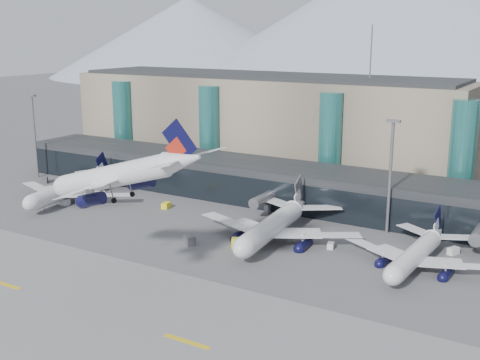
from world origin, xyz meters
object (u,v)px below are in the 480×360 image
Objects in this scene: lightmast_left at (34,131)px; jet_parked_right at (420,246)px; jet_parked_mid at (278,217)px; veh_c at (189,239)px; veh_b at (166,205)px; veh_d at (453,251)px; veh_a at (64,202)px; veh_g at (331,245)px; veh_f at (45,180)px; hero_jet at (127,169)px; lightmast_mid at (390,170)px; jet_parked_left at (75,183)px; veh_h at (240,243)px.

jet_parked_right is (121.26, -12.69, -10.48)m from lightmast_left.
jet_parked_mid is 19.91m from veh_c.
veh_b is at bearing 88.11° from jet_parked_right.
jet_parked_right is 10.92m from veh_d.
veh_a is 72.53m from veh_g.
lightmast_left is 8.15× the size of veh_f.
hero_jet is at bearing -31.39° from veh_a.
jet_parked_right is 10.30× the size of veh_f.
veh_a is (-79.32, -21.07, -13.61)m from lightmast_mid.
veh_a is (30.68, -18.07, -13.61)m from lightmast_left.
veh_b is (26.40, 5.52, -3.78)m from jet_parked_left.
hero_jet is 89.70m from veh_f.
hero_jet is at bearing -126.23° from veh_h.
veh_a is (-59.67, -5.65, -3.96)m from jet_parked_mid.
jet_parked_left is 58.28m from veh_h.
veh_a is at bearing -99.43° from veh_g.
lightmast_left is 110.04m from lightmast_mid.
lightmast_mid is 46.47m from veh_c.
jet_parked_mid is 18.04× the size of veh_g.
veh_g is at bearing 137.93° from veh_d.
veh_h is (-23.58, -24.99, -13.45)m from lightmast_mid.
veh_a is 0.91× the size of veh_f.
lightmast_mid reaches higher than jet_parked_mid.
veh_h is (78.64, -17.68, 0.09)m from veh_f.
veh_d is at bearing -81.06° from jet_parked_mid.
lightmast_left reaches higher than veh_g.
veh_g is at bearing 60.36° from veh_c.
veh_f is at bearing -28.93° from lightmast_left.
veh_c is (-33.98, -28.72, -13.42)m from lightmast_mid.
hero_jet reaches higher than veh_f.
hero_jet is at bearing 136.83° from jet_parked_right.
veh_f is at bearing 75.60° from veh_b.
veh_b is 47.71m from veh_f.
jet_parked_left is 92.24m from jet_parked_right.
lightmast_mid is at bearing -126.45° from veh_f.
veh_f is (-102.21, -7.30, -13.54)m from lightmast_mid.
hero_jet is at bearing -117.85° from lightmast_mid.
lightmast_left is at bearing 150.69° from veh_a.
jet_parked_mid reaches higher than veh_f.
jet_parked_left reaches higher than jet_parked_right.
jet_parked_mid is at bearing -141.88° from lightmast_mid.
lightmast_left is at bearing -163.85° from veh_c.
veh_a is at bearing 146.65° from hero_jet.
veh_g is (-6.98, -15.82, -13.79)m from lightmast_mid.
veh_b is 70.43m from veh_d.
veh_h is (57.40, -9.48, -3.55)m from jet_parked_left.
lightmast_mid is 21.80m from veh_d.
veh_a is at bearing 149.19° from veh_h.
veh_c is at bearing -143.46° from veh_b.
lightmast_left is at bearing -110.67° from veh_g.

